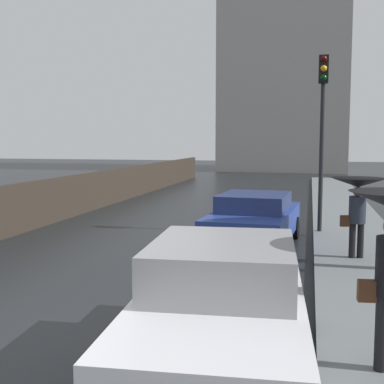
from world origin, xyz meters
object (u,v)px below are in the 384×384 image
at_px(car_blue_mid_road, 255,219).
at_px(pedestrian_with_umbrella_near, 358,193).
at_px(traffic_light, 323,112).
at_px(car_white_near_kerb, 221,307).

height_order(car_blue_mid_road, pedestrian_with_umbrella_near, pedestrian_with_umbrella_near).
bearing_deg(traffic_light, car_blue_mid_road, -130.63).
bearing_deg(car_blue_mid_road, car_white_near_kerb, -82.66).
bearing_deg(traffic_light, car_white_near_kerb, -97.97).
distance_m(car_white_near_kerb, traffic_light, 9.43).
xyz_separation_m(car_blue_mid_road, traffic_light, (1.63, 1.90, 2.75)).
bearing_deg(car_blue_mid_road, traffic_light, 53.67).
relative_size(car_white_near_kerb, car_blue_mid_road, 0.96).
xyz_separation_m(car_white_near_kerb, pedestrian_with_umbrella_near, (1.97, 5.80, 0.78)).
bearing_deg(pedestrian_with_umbrella_near, traffic_light, -91.32).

